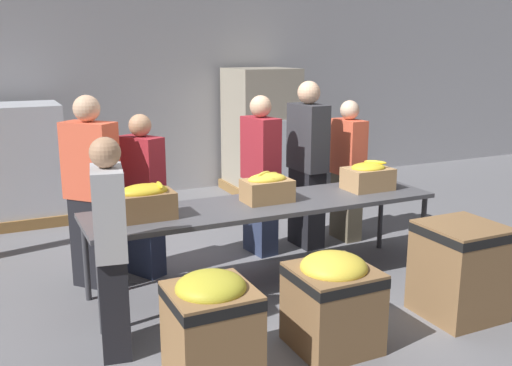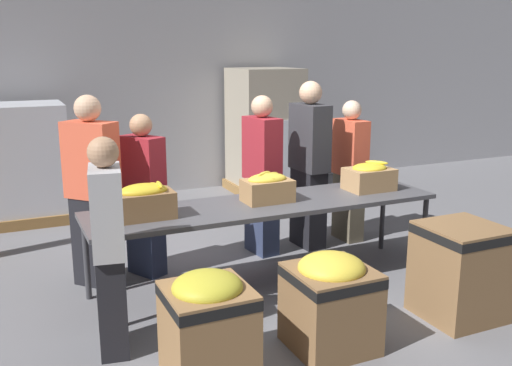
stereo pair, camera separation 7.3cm
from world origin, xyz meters
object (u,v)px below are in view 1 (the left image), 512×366
object	(u,v)px
volunteer_2	(260,176)
donation_bin_1	(333,298)
banana_box_0	(144,201)
pallet_stack_0	(26,164)
pallet_stack_1	(261,132)
banana_box_2	(368,176)
volunteer_1	(143,197)
donation_bin_2	(460,267)
sorting_table	(266,208)
volunteer_5	(347,171)
donation_bin_0	(211,323)
volunteer_0	(92,194)
volunteer_4	(307,166)
banana_box_1	(267,188)
pallet_stack_2	(264,155)
volunteer_3	(111,250)

from	to	relation	value
volunteer_2	donation_bin_1	distance (m)	2.05
banana_box_0	pallet_stack_0	bearing A→B (deg)	102.84
donation_bin_1	pallet_stack_1	size ratio (longest dim) A/B	0.39
banana_box_0	banana_box_2	bearing A→B (deg)	0.91
pallet_stack_0	pallet_stack_1	world-z (taller)	pallet_stack_1
volunteer_1	donation_bin_2	xyz separation A→B (m)	(2.02, -1.89, -0.35)
sorting_table	volunteer_5	xyz separation A→B (m)	(1.36, 0.75, 0.06)
donation_bin_2	pallet_stack_0	size ratio (longest dim) A/B	0.52
banana_box_0	donation_bin_0	xyz separation A→B (m)	(0.10, -1.20, -0.52)
donation_bin_2	pallet_stack_0	world-z (taller)	pallet_stack_0
donation_bin_0	donation_bin_2	bearing A→B (deg)	0.00
volunteer_0	volunteer_4	size ratio (longest dim) A/B	0.97
volunteer_1	volunteer_2	bearing A→B (deg)	65.04
volunteer_0	banana_box_1	bearing A→B (deg)	24.99
volunteer_2	pallet_stack_2	size ratio (longest dim) A/B	1.48
banana_box_2	pallet_stack_2	bearing A→B (deg)	82.59
sorting_table	donation_bin_1	size ratio (longest dim) A/B	4.51
sorting_table	volunteer_3	bearing A→B (deg)	-156.85
volunteer_3	pallet_stack_0	size ratio (longest dim) A/B	1.06
volunteer_0	volunteer_2	bearing A→B (deg)	52.14
banana_box_0	volunteer_2	size ratio (longest dim) A/B	0.29
banana_box_0	volunteer_2	distance (m)	1.59
volunteer_5	volunteer_3	bearing A→B (deg)	-65.94
sorting_table	volunteer_5	size ratio (longest dim) A/B	2.04
volunteer_1	pallet_stack_2	size ratio (longest dim) A/B	1.37
banana_box_0	volunteer_4	size ratio (longest dim) A/B	0.27
pallet_stack_0	pallet_stack_1	size ratio (longest dim) A/B	0.80
volunteer_1	banana_box_0	bearing A→B (deg)	-41.79
volunteer_5	pallet_stack_2	bearing A→B (deg)	174.88
banana_box_2	donation_bin_0	size ratio (longest dim) A/B	0.61
volunteer_5	pallet_stack_1	size ratio (longest dim) A/B	0.85
donation_bin_1	pallet_stack_2	distance (m)	4.59
pallet_stack_1	donation_bin_2	bearing A→B (deg)	-94.74
volunteer_4	pallet_stack_2	distance (m)	2.46
banana_box_1	volunteer_2	size ratio (longest dim) A/B	0.26
donation_bin_0	pallet_stack_0	world-z (taller)	pallet_stack_0
volunteer_2	volunteer_4	bearing A→B (deg)	81.47
donation_bin_2	pallet_stack_0	bearing A→B (deg)	124.23
sorting_table	banana_box_0	bearing A→B (deg)	-179.31
banana_box_1	volunteer_0	size ratio (longest dim) A/B	0.25
banana_box_0	donation_bin_0	distance (m)	1.31
volunteer_2	donation_bin_0	distance (m)	2.39
volunteer_1	volunteer_4	bearing A→B (deg)	63.45
banana_box_1	banana_box_0	bearing A→B (deg)	-177.60
pallet_stack_0	volunteer_4	bearing A→B (deg)	-40.88
pallet_stack_0	pallet_stack_1	distance (m)	3.24
sorting_table	volunteer_2	world-z (taller)	volunteer_2
pallet_stack_0	pallet_stack_2	size ratio (longest dim) A/B	1.30
pallet_stack_1	pallet_stack_2	xyz separation A→B (m)	(0.04, -0.03, -0.35)
volunteer_5	pallet_stack_1	xyz separation A→B (m)	(0.10, 2.37, 0.12)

